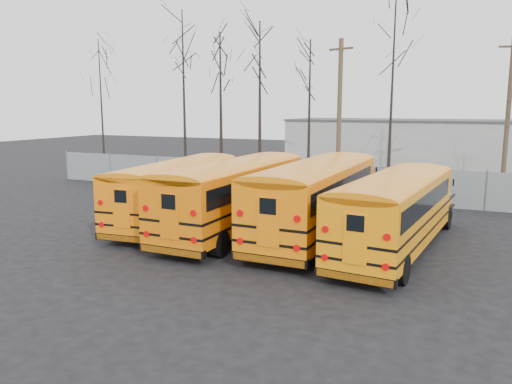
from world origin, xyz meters
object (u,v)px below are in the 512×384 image
at_px(bus_d, 397,206).
at_px(utility_pole_left, 339,114).
at_px(bus_a, 179,186).
at_px(utility_pole_right, 508,112).
at_px(bus_c, 318,192).
at_px(bus_b, 237,190).

distance_m(bus_d, utility_pole_left, 14.37).
distance_m(bus_a, utility_pole_right, 21.97).
relative_size(bus_a, bus_d, 0.99).
bearing_deg(utility_pole_right, bus_c, -126.83).
bearing_deg(utility_pole_left, bus_d, -48.44).
xyz_separation_m(bus_d, utility_pole_right, (4.11, 17.54, 3.21)).
bearing_deg(bus_a, utility_pole_right, 44.99).
height_order(bus_c, utility_pole_left, utility_pole_left).
bearing_deg(bus_a, bus_b, -13.44).
xyz_separation_m(bus_c, utility_pole_left, (-2.35, 12.01, 2.97)).
distance_m(bus_b, utility_pole_left, 12.93).
bearing_deg(bus_a, utility_pole_left, 65.62).
distance_m(bus_c, bus_d, 3.34).
xyz_separation_m(bus_a, bus_d, (9.71, -0.77, 0.01)).
relative_size(bus_c, bus_d, 1.07).
height_order(bus_a, bus_d, bus_d).
relative_size(bus_a, utility_pole_right, 1.10).
relative_size(bus_c, utility_pole_right, 1.19).
distance_m(bus_a, utility_pole_left, 13.16).
xyz_separation_m(bus_b, bus_d, (6.59, -0.34, -0.10)).
height_order(bus_a, utility_pole_left, utility_pole_left).
relative_size(bus_b, bus_c, 0.98).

